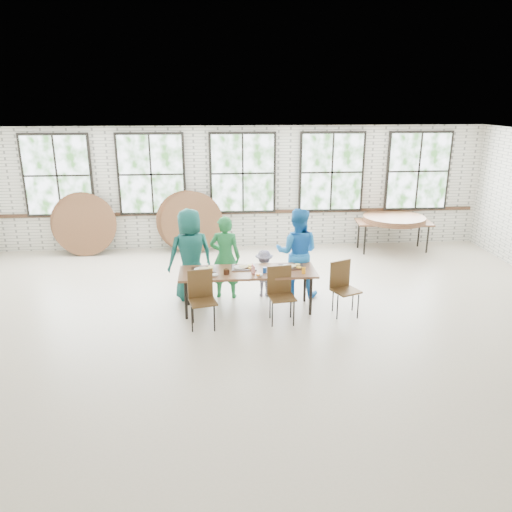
{
  "coord_description": "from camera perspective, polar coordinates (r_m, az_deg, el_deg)",
  "views": [
    {
      "loc": [
        -0.65,
        -7.73,
        3.68
      ],
      "look_at": [
        0.0,
        0.4,
        1.05
      ],
      "focal_mm": 35.0,
      "sensor_mm": 36.0,
      "label": 1
    }
  ],
  "objects": [
    {
      "name": "room",
      "position": [
        12.32,
        -1.53,
        9.23
      ],
      "size": [
        12.0,
        12.0,
        12.0
      ],
      "color": "beige",
      "rests_on": "ground"
    },
    {
      "name": "dining_table",
      "position": [
        8.78,
        -0.95,
        -2.03
      ],
      "size": [
        2.41,
        0.82,
        0.74
      ],
      "rotation": [
        0.0,
        0.0,
        0.01
      ],
      "color": "brown",
      "rests_on": "ground"
    },
    {
      "name": "chair_near_left",
      "position": [
        8.3,
        -6.24,
        -4.31
      ],
      "size": [
        0.5,
        0.49,
        0.95
      ],
      "rotation": [
        0.0,
        0.0,
        0.22
      ],
      "color": "#4B3219",
      "rests_on": "ground"
    },
    {
      "name": "chair_near_right",
      "position": [
        8.45,
        2.82,
        -3.83
      ],
      "size": [
        0.47,
        0.46,
        0.95
      ],
      "rotation": [
        0.0,
        0.0,
        0.14
      ],
      "color": "#4B3219",
      "rests_on": "ground"
    },
    {
      "name": "chair_spare",
      "position": [
        8.83,
        9.89,
        -3.09
      ],
      "size": [
        0.55,
        0.54,
        0.95
      ],
      "rotation": [
        0.0,
        0.0,
        0.41
      ],
      "color": "#4B3219",
      "rests_on": "ground"
    },
    {
      "name": "adult_teal",
      "position": [
        9.34,
        -7.51,
        0.17
      ],
      "size": [
        0.98,
        0.81,
        1.73
      ],
      "primitive_type": "imported",
      "rotation": [
        0.0,
        0.0,
        3.5
      ],
      "color": "#175B55",
      "rests_on": "ground"
    },
    {
      "name": "adult_green",
      "position": [
        9.35,
        -3.55,
        -0.15
      ],
      "size": [
        0.63,
        0.46,
        1.58
      ],
      "primitive_type": "imported",
      "rotation": [
        0.0,
        0.0,
        3.0
      ],
      "color": "#207A3C",
      "rests_on": "ground"
    },
    {
      "name": "toddler",
      "position": [
        9.5,
        0.92,
        -1.97
      ],
      "size": [
        0.6,
        0.36,
        0.91
      ],
      "primitive_type": "imported",
      "rotation": [
        0.0,
        0.0,
        3.18
      ],
      "color": "#211544",
      "rests_on": "ground"
    },
    {
      "name": "adult_blue",
      "position": [
        9.45,
        4.73,
        0.39
      ],
      "size": [
        0.96,
        0.83,
        1.7
      ],
      "primitive_type": "imported",
      "rotation": [
        0.0,
        0.0,
        2.89
      ],
      "color": "blue",
      "rests_on": "ground"
    },
    {
      "name": "storage_table",
      "position": [
        12.7,
        15.45,
        3.59
      ],
      "size": [
        1.86,
        0.91,
        0.74
      ],
      "rotation": [
        0.0,
        0.0,
        -0.09
      ],
      "color": "brown",
      "rests_on": "ground"
    },
    {
      "name": "tabletop_clutter",
      "position": [
        8.74,
        -0.26,
        -1.6
      ],
      "size": [
        2.01,
        0.66,
        0.11
      ],
      "color": "black",
      "rests_on": "dining_table"
    },
    {
      "name": "round_tops_stacked",
      "position": [
        12.68,
        15.5,
        4.11
      ],
      "size": [
        1.5,
        1.5,
        0.13
      ],
      "color": "brown",
      "rests_on": "storage_table"
    },
    {
      "name": "round_tops_leaning",
      "position": [
        12.44,
        -13.45,
        3.69
      ],
      "size": [
        4.14,
        0.48,
        1.49
      ],
      "color": "brown",
      "rests_on": "ground"
    }
  ]
}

